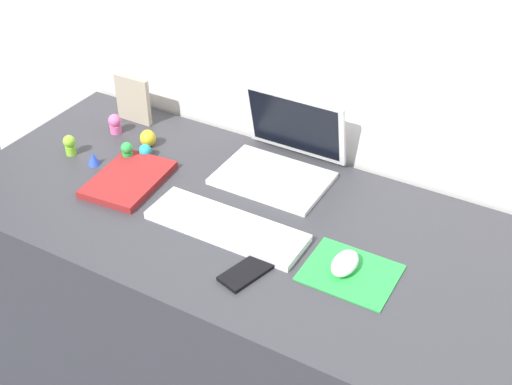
{
  "coord_description": "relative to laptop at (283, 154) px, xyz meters",
  "views": [
    {
      "loc": [
        0.62,
        -1.15,
        1.79
      ],
      "look_at": [
        -0.03,
        0.0,
        0.83
      ],
      "focal_mm": 47.04,
      "sensor_mm": 36.0,
      "label": 1
    }
  ],
  "objects": [
    {
      "name": "cell_phone",
      "position": [
        0.13,
        -0.41,
        -0.05
      ],
      "size": [
        0.1,
        0.14,
        0.01
      ],
      "primitive_type": "cube",
      "rotation": [
        0.0,
        0.0,
        -0.28
      ],
      "color": "black",
      "rests_on": "desk"
    },
    {
      "name": "notebook_pad",
      "position": [
        -0.34,
        -0.26,
        -0.04
      ],
      "size": [
        0.19,
        0.25,
        0.02
      ],
      "primitive_type": "cube",
      "rotation": [
        0.0,
        0.0,
        0.09
      ],
      "color": "maroon",
      "rests_on": "desk"
    },
    {
      "name": "laptop",
      "position": [
        0.0,
        0.0,
        0.0
      ],
      "size": [
        0.3,
        0.26,
        0.21
      ],
      "color": "white",
      "rests_on": "desk"
    },
    {
      "name": "desk",
      "position": [
        0.08,
        -0.24,
        -0.42
      ],
      "size": [
        1.7,
        0.69,
        0.74
      ],
      "primitive_type": "cube",
      "color": "#38383D",
      "rests_on": "ground_plane"
    },
    {
      "name": "mouse",
      "position": [
        0.32,
        -0.29,
        -0.03
      ],
      "size": [
        0.06,
        0.1,
        0.03
      ],
      "primitive_type": "ellipsoid",
      "color": "white",
      "rests_on": "mousepad"
    },
    {
      "name": "toy_figurine_green",
      "position": [
        -0.41,
        -0.17,
        -0.02
      ],
      "size": [
        0.03,
        0.03,
        0.06
      ],
      "color": "green",
      "rests_on": "desk"
    },
    {
      "name": "toy_figurine_cyan",
      "position": [
        -0.38,
        -0.13,
        -0.03
      ],
      "size": [
        0.04,
        0.04,
        0.04
      ],
      "primitive_type": "ellipsoid",
      "color": "#28B7CC",
      "rests_on": "desk"
    },
    {
      "name": "toy_figurine_pink",
      "position": [
        -0.54,
        -0.07,
        -0.02
      ],
      "size": [
        0.04,
        0.04,
        0.06
      ],
      "color": "pink",
      "rests_on": "desk"
    },
    {
      "name": "toy_figurine_lime",
      "position": [
        -0.57,
        -0.23,
        -0.02
      ],
      "size": [
        0.04,
        0.04,
        0.06
      ],
      "color": "#8CDB33",
      "rests_on": "desk"
    },
    {
      "name": "picture_frame",
      "position": [
        -0.53,
        0.02,
        0.02
      ],
      "size": [
        0.12,
        0.02,
        0.15
      ],
      "primitive_type": "cube",
      "color": "#B2A58C",
      "rests_on": "desk"
    },
    {
      "name": "toy_figurine_blue",
      "position": [
        -0.48,
        -0.23,
        -0.03
      ],
      "size": [
        0.04,
        0.04,
        0.04
      ],
      "primitive_type": "cone",
      "color": "blue",
      "rests_on": "desk"
    },
    {
      "name": "mousepad",
      "position": [
        0.33,
        -0.3,
        -0.05
      ],
      "size": [
        0.21,
        0.17,
        0.0
      ],
      "primitive_type": "cube",
      "color": "green",
      "rests_on": "desk"
    },
    {
      "name": "toy_figurine_yellow",
      "position": [
        -0.4,
        -0.08,
        -0.03
      ],
      "size": [
        0.05,
        0.05,
        0.05
      ],
      "primitive_type": "ellipsoid",
      "color": "yellow",
      "rests_on": "desk"
    },
    {
      "name": "keyboard",
      "position": [
        0.0,
        -0.3,
        -0.04
      ],
      "size": [
        0.41,
        0.13,
        0.02
      ],
      "primitive_type": "cube",
      "color": "white",
      "rests_on": "desk"
    },
    {
      "name": "back_wall",
      "position": [
        0.08,
        0.15,
        -0.02
      ],
      "size": [
        2.9,
        0.05,
        1.55
      ],
      "primitive_type": "cube",
      "color": "silver",
      "rests_on": "ground_plane"
    }
  ]
}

